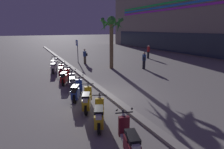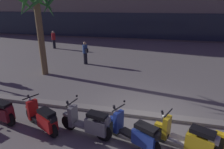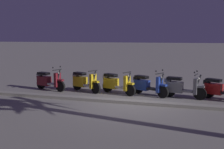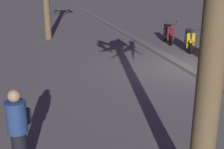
{
  "view_description": "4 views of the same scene",
  "coord_description": "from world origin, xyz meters",
  "px_view_note": "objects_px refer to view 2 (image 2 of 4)",
  "views": [
    {
      "loc": [
        8.12,
        -3.71,
        3.53
      ],
      "look_at": [
        -0.33,
        0.52,
        1.09
      ],
      "focal_mm": 28.44,
      "sensor_mm": 36.0,
      "label": 1
    },
    {
      "loc": [
        0.04,
        -6.01,
        3.83
      ],
      "look_at": [
        -1.52,
        0.58,
        1.37
      ],
      "focal_mm": 30.77,
      "sensor_mm": 36.0,
      "label": 2
    },
    {
      "loc": [
        -2.11,
        10.06,
        2.56
      ],
      "look_at": [
        0.64,
        0.64,
        1.17
      ],
      "focal_mm": 43.3,
      "sensor_mm": 36.0,
      "label": 3
    },
    {
      "loc": [
        -9.34,
        5.62,
        3.26
      ],
      "look_at": [
        -2.7,
        3.72,
        0.96
      ],
      "focal_mm": 47.81,
      "sensor_mm": 36.0,
      "label": 4
    }
  ],
  "objects_px": {
    "scooter_blue_lead_nearest": "(136,133)",
    "pedestrian_by_palm_tree": "(54,39)",
    "scooter_red_last_in_row": "(43,118)",
    "palm_tree_near_sign": "(38,12)",
    "scooter_yellow_mid_rear": "(189,139)",
    "scooter_grey_far_back": "(89,123)",
    "pedestrian_strolling_near_curb": "(85,52)"
  },
  "relations": [
    {
      "from": "scooter_red_last_in_row",
      "to": "pedestrian_by_palm_tree",
      "type": "height_order",
      "value": "pedestrian_by_palm_tree"
    },
    {
      "from": "scooter_blue_lead_nearest",
      "to": "palm_tree_near_sign",
      "type": "height_order",
      "value": "palm_tree_near_sign"
    },
    {
      "from": "scooter_grey_far_back",
      "to": "pedestrian_by_palm_tree",
      "type": "bearing_deg",
      "value": 123.49
    },
    {
      "from": "scooter_grey_far_back",
      "to": "pedestrian_strolling_near_curb",
      "type": "relative_size",
      "value": 1.15
    },
    {
      "from": "pedestrian_strolling_near_curb",
      "to": "scooter_red_last_in_row",
      "type": "bearing_deg",
      "value": -79.68
    },
    {
      "from": "pedestrian_by_palm_tree",
      "to": "pedestrian_strolling_near_curb",
      "type": "bearing_deg",
      "value": -41.34
    },
    {
      "from": "scooter_grey_far_back",
      "to": "pedestrian_strolling_near_curb",
      "type": "distance_m",
      "value": 7.81
    },
    {
      "from": "pedestrian_by_palm_tree",
      "to": "scooter_blue_lead_nearest",
      "type": "bearing_deg",
      "value": -52.11
    },
    {
      "from": "scooter_red_last_in_row",
      "to": "scooter_grey_far_back",
      "type": "relative_size",
      "value": 0.91
    },
    {
      "from": "pedestrian_strolling_near_curb",
      "to": "pedestrian_by_palm_tree",
      "type": "bearing_deg",
      "value": 138.66
    },
    {
      "from": "scooter_blue_lead_nearest",
      "to": "pedestrian_strolling_near_curb",
      "type": "xyz_separation_m",
      "value": [
        -4.3,
        7.4,
        0.35
      ]
    },
    {
      "from": "scooter_red_last_in_row",
      "to": "scooter_blue_lead_nearest",
      "type": "xyz_separation_m",
      "value": [
        2.96,
        -0.06,
        0.0
      ]
    },
    {
      "from": "scooter_red_last_in_row",
      "to": "scooter_yellow_mid_rear",
      "type": "distance_m",
      "value": 4.37
    },
    {
      "from": "scooter_red_last_in_row",
      "to": "palm_tree_near_sign",
      "type": "relative_size",
      "value": 0.35
    },
    {
      "from": "palm_tree_near_sign",
      "to": "scooter_grey_far_back",
      "type": "bearing_deg",
      "value": -47.06
    },
    {
      "from": "scooter_blue_lead_nearest",
      "to": "scooter_grey_far_back",
      "type": "bearing_deg",
      "value": 174.31
    },
    {
      "from": "scooter_red_last_in_row",
      "to": "palm_tree_near_sign",
      "type": "distance_m",
      "value": 6.42
    },
    {
      "from": "scooter_blue_lead_nearest",
      "to": "scooter_yellow_mid_rear",
      "type": "height_order",
      "value": "scooter_blue_lead_nearest"
    },
    {
      "from": "palm_tree_near_sign",
      "to": "pedestrian_strolling_near_curb",
      "type": "bearing_deg",
      "value": 57.39
    },
    {
      "from": "pedestrian_by_palm_tree",
      "to": "scooter_red_last_in_row",
      "type": "bearing_deg",
      "value": -62.4
    },
    {
      "from": "palm_tree_near_sign",
      "to": "pedestrian_by_palm_tree",
      "type": "xyz_separation_m",
      "value": [
        -3.05,
        6.55,
        -2.6
      ]
    },
    {
      "from": "scooter_grey_far_back",
      "to": "pedestrian_by_palm_tree",
      "type": "relative_size",
      "value": 1.09
    },
    {
      "from": "scooter_red_last_in_row",
      "to": "scooter_grey_far_back",
      "type": "height_order",
      "value": "scooter_grey_far_back"
    },
    {
      "from": "scooter_blue_lead_nearest",
      "to": "pedestrian_by_palm_tree",
      "type": "bearing_deg",
      "value": 127.89
    },
    {
      "from": "scooter_blue_lead_nearest",
      "to": "palm_tree_near_sign",
      "type": "bearing_deg",
      "value": 140.06
    },
    {
      "from": "scooter_red_last_in_row",
      "to": "pedestrian_by_palm_tree",
      "type": "relative_size",
      "value": 1.0
    },
    {
      "from": "scooter_blue_lead_nearest",
      "to": "pedestrian_by_palm_tree",
      "type": "xyz_separation_m",
      "value": [
        -8.93,
        11.48,
        0.4
      ]
    },
    {
      "from": "scooter_yellow_mid_rear",
      "to": "palm_tree_near_sign",
      "type": "xyz_separation_m",
      "value": [
        -7.29,
        4.86,
        2.99
      ]
    },
    {
      "from": "scooter_red_last_in_row",
      "to": "scooter_yellow_mid_rear",
      "type": "height_order",
      "value": "same"
    },
    {
      "from": "scooter_grey_far_back",
      "to": "pedestrian_by_palm_tree",
      "type": "distance_m",
      "value": 13.6
    },
    {
      "from": "scooter_grey_far_back",
      "to": "scooter_blue_lead_nearest",
      "type": "bearing_deg",
      "value": -5.69
    },
    {
      "from": "scooter_red_last_in_row",
      "to": "pedestrian_strolling_near_curb",
      "type": "distance_m",
      "value": 7.48
    }
  ]
}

